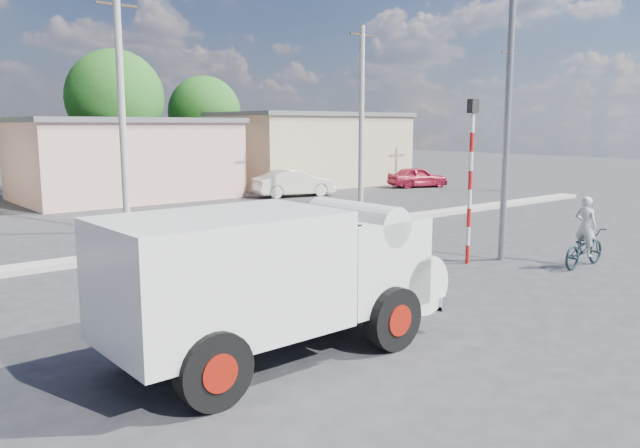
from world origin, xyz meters
TOP-DOWN VIEW (x-y plane):
  - ground_plane at (0.00, 0.00)m, footprint 120.00×120.00m
  - median at (0.00, 8.00)m, footprint 40.00×0.80m
  - truck at (-4.58, -0.82)m, footprint 5.87×2.47m
  - bicycle at (5.25, -0.68)m, footprint 1.92×0.73m
  - cyclist at (5.25, -0.68)m, footprint 0.39×0.58m
  - car_cream at (9.11, 17.21)m, footprint 4.46×2.40m
  - car_red at (17.75, 16.43)m, footprint 3.87×2.64m
  - traffic_pole at (3.20, 1.50)m, footprint 0.28×0.18m
  - streetlight at (4.14, 1.20)m, footprint 2.34×0.22m
  - building_row at (1.10, 22.00)m, footprint 37.80×7.30m
  - utility_poles at (3.25, 12.00)m, footprint 35.40×0.24m

SIDE VIEW (x-z plane):
  - ground_plane at x=0.00m, z-range 0.00..0.00m
  - median at x=0.00m, z-range 0.00..0.16m
  - bicycle at x=5.25m, z-range 0.00..1.00m
  - car_red at x=17.75m, z-range 0.00..1.22m
  - car_cream at x=9.11m, z-range 0.00..1.39m
  - cyclist at x=5.25m, z-range 0.00..1.57m
  - truck at x=-4.58m, z-range 0.13..2.54m
  - building_row at x=1.10m, z-range -0.09..4.35m
  - traffic_pole at x=3.20m, z-range 0.41..4.77m
  - utility_poles at x=3.25m, z-range 0.07..8.07m
  - streetlight at x=4.14m, z-range 0.46..9.46m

